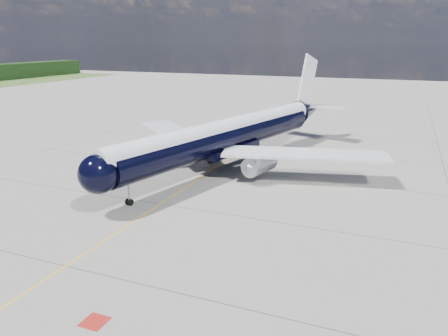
{
  "coord_description": "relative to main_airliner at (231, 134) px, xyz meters",
  "views": [
    {
      "loc": [
        23.69,
        -29.18,
        17.39
      ],
      "look_at": [
        6.28,
        13.16,
        4.0
      ],
      "focal_mm": 35.0,
      "sensor_mm": 36.0,
      "label": 1
    }
  ],
  "objects": [
    {
      "name": "ground",
      "position": [
        -1.72,
        2.98,
        -4.73
      ],
      "size": [
        320.0,
        320.0,
        0.0
      ],
      "primitive_type": "plane",
      "color": "gray",
      "rests_on": "ground"
    },
    {
      "name": "taxiway_centerline",
      "position": [
        -1.72,
        -2.02,
        -4.73
      ],
      "size": [
        0.16,
        160.0,
        0.01
      ],
      "primitive_type": "cube",
      "color": "#FFB30D",
      "rests_on": "ground"
    },
    {
      "name": "red_marking",
      "position": [
        5.08,
        -37.02,
        -4.73
      ],
      "size": [
        1.6,
        1.6,
        0.01
      ],
      "primitive_type": "cube",
      "color": "maroon",
      "rests_on": "ground"
    },
    {
      "name": "main_airliner",
      "position": [
        0.0,
        0.0,
        0.0
      ],
      "size": [
        42.06,
        52.04,
        15.25
      ],
      "rotation": [
        0.0,
        0.0,
        -0.25
      ],
      "color": "black",
      "rests_on": "ground"
    }
  ]
}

